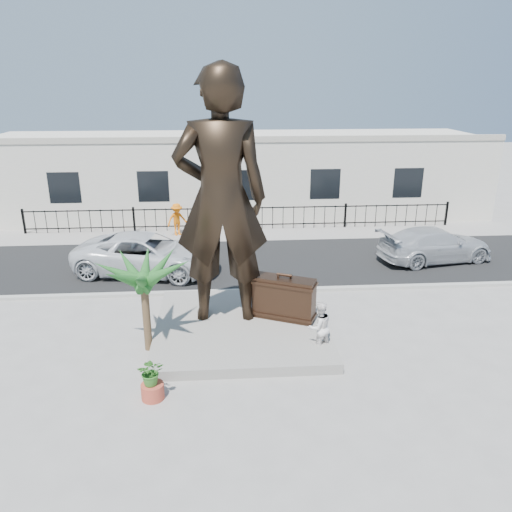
# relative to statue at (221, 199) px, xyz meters

# --- Properties ---
(ground) EXTENTS (100.00, 100.00, 0.00)m
(ground) POSITION_rel_statue_xyz_m (1.03, -2.05, -4.09)
(ground) COLOR #9E9991
(ground) RESTS_ON ground
(street) EXTENTS (40.00, 7.00, 0.01)m
(street) POSITION_rel_statue_xyz_m (1.03, 5.95, -4.08)
(street) COLOR black
(street) RESTS_ON ground
(curb) EXTENTS (40.00, 0.25, 0.12)m
(curb) POSITION_rel_statue_xyz_m (1.03, 2.45, -4.03)
(curb) COLOR #A5A399
(curb) RESTS_ON ground
(far_sidewalk) EXTENTS (40.00, 2.50, 0.02)m
(far_sidewalk) POSITION_rel_statue_xyz_m (1.03, 9.95, -4.08)
(far_sidewalk) COLOR #9E9991
(far_sidewalk) RESTS_ON ground
(plinth) EXTENTS (5.20, 5.20, 0.30)m
(plinth) POSITION_rel_statue_xyz_m (0.53, -0.55, -3.94)
(plinth) COLOR gray
(plinth) RESTS_ON ground
(fence) EXTENTS (22.00, 0.10, 1.20)m
(fence) POSITION_rel_statue_xyz_m (1.03, 10.75, -3.49)
(fence) COLOR black
(fence) RESTS_ON ground
(building) EXTENTS (28.00, 7.00, 4.40)m
(building) POSITION_rel_statue_xyz_m (1.03, 14.95, -1.89)
(building) COLOR silver
(building) RESTS_ON ground
(statue) EXTENTS (2.76, 1.81, 7.57)m
(statue) POSITION_rel_statue_xyz_m (0.00, 0.00, 0.00)
(statue) COLOR black
(statue) RESTS_ON plinth
(suitcase) EXTENTS (1.99, 1.35, 1.35)m
(suitcase) POSITION_rel_statue_xyz_m (1.89, -0.29, -3.11)
(suitcase) COLOR #311F14
(suitcase) RESTS_ON plinth
(tourist) EXTENTS (0.91, 0.81, 1.53)m
(tourist) POSITION_rel_statue_xyz_m (2.70, -1.88, -3.32)
(tourist) COLOR white
(tourist) RESTS_ON ground
(car_white) EXTENTS (6.12, 3.68, 1.59)m
(car_white) POSITION_rel_statue_xyz_m (-3.01, 4.77, -3.28)
(car_white) COLOR silver
(car_white) RESTS_ON street
(car_silver) EXTENTS (5.25, 2.92, 1.44)m
(car_silver) POSITION_rel_statue_xyz_m (9.13, 5.35, -3.36)
(car_silver) COLOR #B3B5B8
(car_silver) RESTS_ON street
(worker) EXTENTS (1.20, 1.02, 1.61)m
(worker) POSITION_rel_statue_xyz_m (-2.20, 9.94, -3.26)
(worker) COLOR orange
(worker) RESTS_ON far_sidewalk
(palm_tree) EXTENTS (1.80, 1.80, 3.20)m
(palm_tree) POSITION_rel_statue_xyz_m (-2.18, -1.42, -4.09)
(palm_tree) COLOR #1E531E
(palm_tree) RESTS_ON ground
(planter) EXTENTS (0.56, 0.56, 0.40)m
(planter) POSITION_rel_statue_xyz_m (-1.77, -3.84, -3.89)
(planter) COLOR #B2422F
(planter) RESTS_ON ground
(shrub) EXTENTS (0.68, 0.61, 0.70)m
(shrub) POSITION_rel_statue_xyz_m (-1.77, -3.84, -3.34)
(shrub) COLOR #337125
(shrub) RESTS_ON planter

